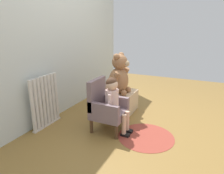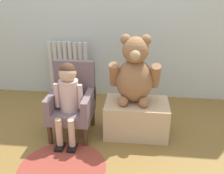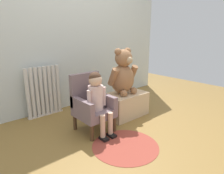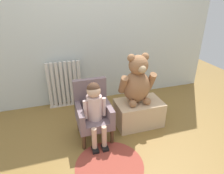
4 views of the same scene
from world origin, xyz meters
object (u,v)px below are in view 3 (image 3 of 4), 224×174
at_px(child_armchair, 91,104).
at_px(child_figure, 97,95).
at_px(radiator, 44,92).
at_px(large_teddy_bear, 123,74).
at_px(floor_rug, 125,146).
at_px(low_bench, 126,104).

bearing_deg(child_armchair, child_figure, -90.00).
relative_size(radiator, child_armchair, 1.03).
distance_m(large_teddy_bear, floor_rug, 0.99).
bearing_deg(radiator, large_teddy_bear, -41.73).
xyz_separation_m(low_bench, large_teddy_bear, (-0.03, 0.03, 0.43)).
bearing_deg(child_figure, floor_rug, -85.21).
bearing_deg(floor_rug, child_armchair, 93.81).
bearing_deg(low_bench, child_armchair, -177.27).
height_order(child_figure, large_teddy_bear, large_teddy_bear).
bearing_deg(floor_rug, child_figure, 94.79).
relative_size(low_bench, large_teddy_bear, 0.94).
relative_size(child_armchair, large_teddy_bear, 1.09).
xyz_separation_m(child_armchair, child_figure, (-0.00, -0.11, 0.15)).
relative_size(radiator, low_bench, 1.19).
xyz_separation_m(radiator, large_teddy_bear, (0.81, -0.73, 0.25)).
xyz_separation_m(radiator, floor_rug, (0.28, -1.32, -0.34)).
height_order(child_armchair, floor_rug, child_armchair).
distance_m(child_armchair, large_teddy_bear, 0.63).
xyz_separation_m(child_armchair, large_teddy_bear, (0.57, 0.06, 0.28)).
height_order(child_armchair, low_bench, child_armchair).
xyz_separation_m(child_armchair, floor_rug, (0.04, -0.54, -0.32)).
height_order(child_armchair, child_figure, child_figure).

